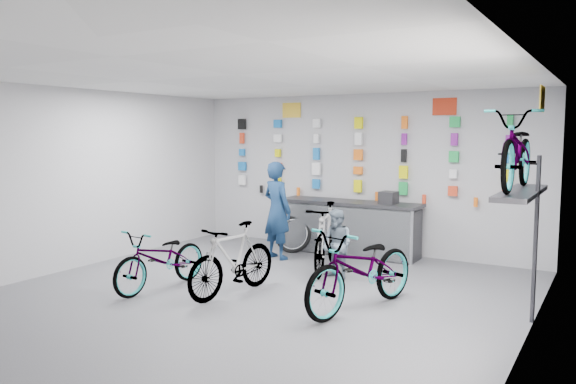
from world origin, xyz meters
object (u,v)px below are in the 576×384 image
Objects in this scene: counter at (349,228)px; bike_left at (161,258)px; bike_center at (233,259)px; bike_service at (326,237)px; bike_right at (362,269)px; clerk at (277,210)px; customer at (337,245)px.

counter is 1.58× the size of bike_left.
bike_center is 0.90× the size of bike_service.
bike_center is at bearing -156.05° from bike_right.
clerk reaches higher than customer.
bike_right is at bearing -30.11° from customer.
bike_center is 2.40m from clerk.
counter is 1.43m from clerk.
customer is (1.96, 1.78, 0.10)m from bike_left.
customer is at bearing 143.06° from bike_right.
counter is 2.47× the size of customer.
bike_right is (2.90, 0.57, 0.09)m from bike_left.
bike_center is 1.86m from bike_right.
bike_right reaches higher than bike_center.
bike_service is at bearing 155.95° from customer.
counter is at bearing 83.07° from bike_service.
customer is (0.89, 1.49, 0.04)m from bike_center.
counter is 1.54× the size of clerk.
customer is at bearing 45.87° from bike_left.
bike_center is at bearing 18.67° from bike_left.
clerk is at bearing 175.67° from customer.
counter is 1.39m from bike_service.
bike_service is 1.06× the size of clerk.
customer reaches higher than counter.
bike_right is (1.83, 0.28, 0.04)m from bike_center.
bike_service is at bearing 57.60° from bike_left.
bike_left is at bearing 98.83° from clerk.
counter is at bearing 130.87° from customer.
counter is 1.45× the size of bike_service.
customer is at bearing -71.20° from counter.
bike_service is (0.22, -1.37, 0.07)m from counter.
bike_service is (0.51, 1.89, 0.05)m from bike_center.
customer reaches higher than bike_left.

